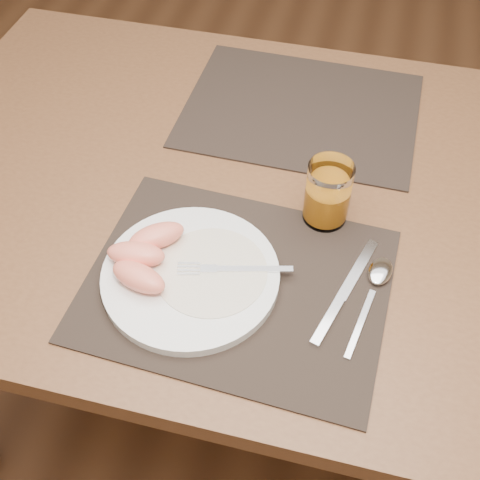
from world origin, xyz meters
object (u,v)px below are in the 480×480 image
(placemat_near, at_px, (237,284))
(juice_glass, at_px, (327,196))
(placemat_far, at_px, (301,110))
(plate, at_px, (191,276))
(knife, at_px, (341,299))
(spoon, at_px, (377,279))
(fork, at_px, (225,269))
(table, at_px, (275,219))

(placemat_near, height_order, juice_glass, juice_glass)
(placemat_far, relative_size, plate, 1.67)
(knife, bearing_deg, spoon, 44.61)
(placemat_far, distance_m, juice_glass, 0.29)
(fork, relative_size, juice_glass, 1.57)
(juice_glass, bearing_deg, placemat_far, 108.02)
(placemat_near, relative_size, juice_glass, 4.07)
(placemat_near, xyz_separation_m, juice_glass, (0.11, 0.17, 0.05))
(table, height_order, placemat_far, placemat_far)
(juice_glass, bearing_deg, fork, -128.76)
(placemat_near, bearing_deg, juice_glass, 57.59)
(fork, bearing_deg, spoon, 11.87)
(placemat_far, distance_m, fork, 0.43)
(placemat_far, relative_size, fork, 2.59)
(placemat_near, relative_size, placemat_far, 1.00)
(table, height_order, spoon, spoon)
(placemat_far, xyz_separation_m, spoon, (0.19, -0.38, 0.01))
(fork, height_order, knife, fork)
(knife, height_order, juice_glass, juice_glass)
(spoon, bearing_deg, fork, -168.13)
(spoon, xyz_separation_m, juice_glass, (-0.10, 0.11, 0.04))
(placemat_far, relative_size, knife, 2.09)
(placemat_near, distance_m, knife, 0.16)
(plate, bearing_deg, table, 69.23)
(table, bearing_deg, placemat_near, -94.29)
(knife, xyz_separation_m, spoon, (0.05, 0.05, 0.00))
(placemat_far, bearing_deg, juice_glass, -71.98)
(knife, distance_m, spoon, 0.07)
(placemat_near, relative_size, knife, 2.09)
(table, xyz_separation_m, plate, (-0.09, -0.23, 0.10))
(table, xyz_separation_m, knife, (0.14, -0.21, 0.09))
(table, relative_size, fork, 8.07)
(plate, bearing_deg, fork, 19.77)
(plate, relative_size, knife, 1.25)
(placemat_near, height_order, knife, knife)
(fork, xyz_separation_m, juice_glass, (0.13, 0.16, 0.03))
(table, height_order, placemat_near, placemat_near)
(plate, distance_m, fork, 0.05)
(fork, distance_m, spoon, 0.23)
(placemat_far, height_order, fork, fork)
(placemat_far, xyz_separation_m, knife, (0.14, -0.43, 0.00))
(knife, relative_size, spoon, 1.12)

